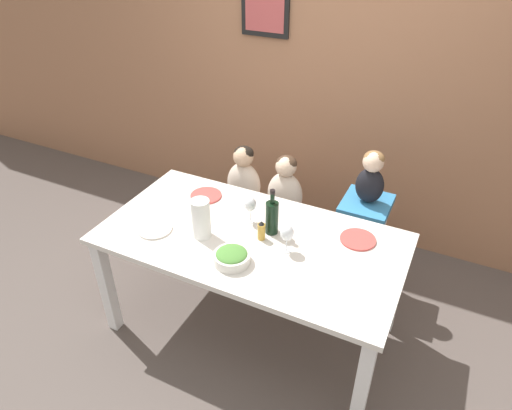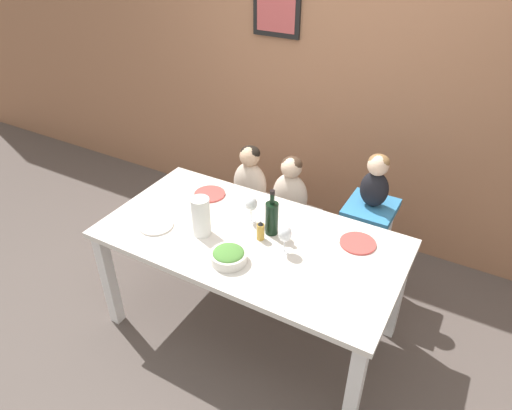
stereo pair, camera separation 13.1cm
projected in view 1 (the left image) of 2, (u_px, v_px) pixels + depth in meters
ground_plane at (252, 326)px, 3.08m from camera, size 14.00×14.00×0.00m
wall_back at (334, 70)px, 3.37m from camera, size 10.00×0.09×2.70m
dining_table at (251, 249)px, 2.71m from camera, size 1.76×0.92×0.76m
chair_far_left at (244, 212)px, 3.57m from camera, size 0.37×0.41×0.44m
chair_far_center at (284, 223)px, 3.44m from camera, size 0.37×0.41×0.44m
chair_right_highchair at (364, 222)px, 3.12m from camera, size 0.31×0.35×0.73m
person_child_left at (244, 178)px, 3.40m from camera, size 0.26×0.19×0.48m
person_child_center at (285, 188)px, 3.27m from camera, size 0.26×0.19×0.48m
person_baby_right at (371, 176)px, 2.92m from camera, size 0.18×0.14×0.37m
wine_bottle at (272, 217)px, 2.64m from camera, size 0.08×0.08×0.29m
paper_towel_roll at (201, 219)px, 2.60m from camera, size 0.11×0.11×0.24m
wine_glass_near at (287, 233)px, 2.49m from camera, size 0.08×0.08×0.17m
wine_glass_far at (250, 204)px, 2.72m from camera, size 0.08×0.08×0.17m
salad_bowl_large at (232, 257)px, 2.45m from camera, size 0.20×0.20×0.08m
dinner_plate_front_left at (155, 229)px, 2.71m from camera, size 0.21×0.21×0.01m
dinner_plate_back_left at (206, 196)px, 3.02m from camera, size 0.21×0.21×0.01m
dinner_plate_back_right at (358, 239)px, 2.63m from camera, size 0.21×0.21×0.01m
condiment_bottle_hot_sauce at (261, 231)px, 2.61m from camera, size 0.04×0.04×0.12m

